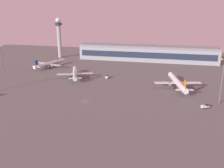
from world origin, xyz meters
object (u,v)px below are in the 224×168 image
control_tower (59,35)px  airplane_near_gate (75,73)px  airplane_taxiway_distant (49,64)px  apron_light_central (1,58)px  maintenance_van (107,77)px  airplane_terminal_side (177,82)px  baggage_tractor (205,106)px  apron_light_west (222,78)px

control_tower → airplane_near_gate: control_tower is taller
airplane_taxiway_distant → apron_light_central: (-24.97, -34.52, 10.80)m
airplane_taxiway_distant → maintenance_van: 68.05m
apron_light_central → airplane_taxiway_distant: bearing=54.1°
airplane_taxiway_distant → maintenance_van: airplane_taxiway_distant is taller
airplane_terminal_side → airplane_taxiway_distant: 123.81m
baggage_tractor → apron_light_west: apron_light_west is taller
maintenance_van → apron_light_west: (78.46, -36.67, 14.22)m
airplane_terminal_side → maintenance_van: airplane_terminal_side is taller
baggage_tractor → maintenance_van: size_ratio=1.08×
maintenance_van → baggage_tractor: bearing=-31.4°
control_tower → airplane_near_gate: (50.14, -78.57, -22.07)m
baggage_tractor → apron_light_west: 19.76m
maintenance_van → apron_light_west: 87.76m
airplane_taxiway_distant → airplane_near_gate: bearing=-19.9°
control_tower → airplane_terminal_side: size_ratio=1.07×
baggage_tractor → airplane_taxiway_distant: bearing=-147.7°
baggage_tractor → apron_light_central: 162.58m
airplane_terminal_side → airplane_taxiway_distant: airplane_terminal_side is taller
control_tower → apron_light_west: 190.40m
airplane_taxiway_distant → maintenance_van: size_ratio=8.83×
airplane_taxiway_distant → baggage_tractor: airplane_taxiway_distant is taller
maintenance_van → apron_light_west: apron_light_west is taller
airplane_near_gate → airplane_terminal_side: bearing=-27.9°
control_tower → airplane_near_gate: 95.79m
apron_light_central → control_tower: bearing=81.6°
airplane_taxiway_distant → maintenance_van: bearing=-3.4°
airplane_near_gate → airplane_taxiway_distant: bearing=120.8°
airplane_terminal_side → apron_light_central: 143.78m
control_tower → baggage_tractor: control_tower is taller
airplane_near_gate → baggage_tractor: airplane_near_gate is taller
apron_light_central → airplane_near_gate: bearing=5.7°
airplane_near_gate → apron_light_west: (104.45, -32.10, 11.79)m
airplane_terminal_side → apron_light_west: size_ratio=1.54×
airplane_near_gate → apron_light_central: bearing=163.3°
airplane_near_gate → apron_light_central: size_ratio=1.40×
maintenance_van → airplane_near_gate: bearing=-167.4°
baggage_tractor → airplane_near_gate: bearing=-143.7°
control_tower → apron_light_west: bearing=-35.6°
control_tower → airplane_terminal_side: control_tower is taller
airplane_near_gate → maintenance_van: (25.99, 4.58, -2.42)m
airplane_taxiway_distant → apron_light_central: 43.95m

